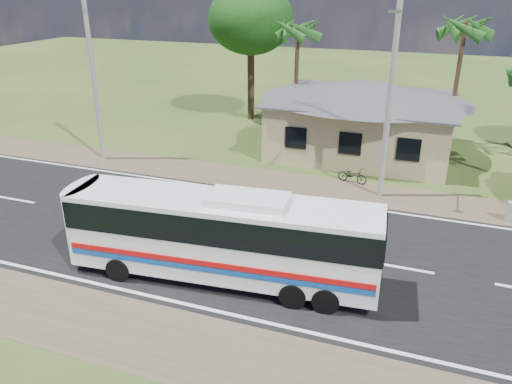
% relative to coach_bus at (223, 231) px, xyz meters
% --- Properties ---
extents(ground, '(120.00, 120.00, 0.00)m').
position_rel_coach_bus_xyz_m(ground, '(1.23, 2.86, -1.89)').
color(ground, '#284017').
rests_on(ground, ground).
extents(road, '(120.00, 16.00, 0.03)m').
position_rel_coach_bus_xyz_m(road, '(1.23, 2.86, -1.88)').
color(road, black).
rests_on(road, ground).
extents(house, '(12.40, 10.00, 5.00)m').
position_rel_coach_bus_xyz_m(house, '(2.23, 15.86, 0.75)').
color(house, tan).
rests_on(house, ground).
extents(utility_poles, '(32.80, 2.22, 11.00)m').
position_rel_coach_bus_xyz_m(utility_poles, '(3.90, 9.35, 3.88)').
color(utility_poles, '#9E9E99').
rests_on(utility_poles, ground).
extents(palm_mid, '(2.80, 2.80, 8.20)m').
position_rel_coach_bus_xyz_m(palm_mid, '(7.23, 18.36, 5.27)').
color(palm_mid, '#47301E').
rests_on(palm_mid, ground).
extents(palm_far, '(2.80, 2.80, 7.70)m').
position_rel_coach_bus_xyz_m(palm_far, '(-2.77, 18.86, 4.79)').
color(palm_far, '#47301E').
rests_on(palm_far, ground).
extents(tree_behind_house, '(6.00, 6.00, 9.61)m').
position_rel_coach_bus_xyz_m(tree_behind_house, '(-6.77, 20.86, 5.22)').
color(tree_behind_house, '#47301E').
rests_on(tree_behind_house, ground).
extents(coach_bus, '(10.81, 3.21, 3.31)m').
position_rel_coach_bus_xyz_m(coach_bus, '(0.00, 0.00, 0.00)').
color(coach_bus, white).
rests_on(coach_bus, ground).
extents(motorcycle, '(1.64, 0.85, 0.82)m').
position_rel_coach_bus_xyz_m(motorcycle, '(2.67, 10.59, -1.48)').
color(motorcycle, black).
rests_on(motorcycle, ground).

